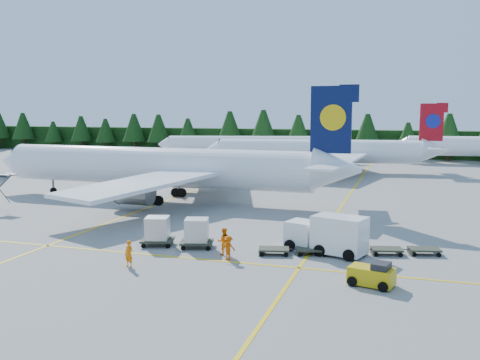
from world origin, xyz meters
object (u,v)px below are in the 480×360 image
(airliner_red, at_px, (314,152))
(service_truck, at_px, (326,234))
(airliner_navy, at_px, (149,167))
(baggage_tug, at_px, (373,275))

(airliner_red, bearing_deg, service_truck, -88.53)
(airliner_navy, xyz_separation_m, baggage_tug, (27.15, -23.99, -3.21))
(airliner_navy, height_order, airliner_red, airliner_navy)
(airliner_navy, relative_size, service_truck, 7.01)
(service_truck, bearing_deg, baggage_tug, -42.88)
(airliner_navy, distance_m, baggage_tug, 36.37)
(baggage_tug, bearing_deg, airliner_navy, 153.20)
(airliner_navy, xyz_separation_m, airliner_red, (13.85, 34.04, -0.43))
(airliner_navy, distance_m, airliner_red, 36.75)
(airliner_red, distance_m, baggage_tug, 59.60)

